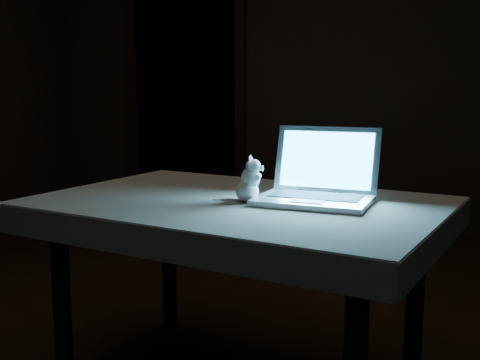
% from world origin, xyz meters
% --- Properties ---
extents(floor, '(5.00, 5.00, 0.00)m').
position_xyz_m(floor, '(0.00, 0.00, 0.00)').
color(floor, black).
rests_on(floor, ground).
extents(back_wall, '(4.50, 0.04, 2.60)m').
position_xyz_m(back_wall, '(0.00, 2.50, 1.30)').
color(back_wall, black).
rests_on(back_wall, ground).
extents(doorway, '(1.06, 0.36, 2.13)m').
position_xyz_m(doorway, '(-1.10, 2.50, 1.06)').
color(doorway, black).
rests_on(doorway, back_wall).
extents(table, '(1.55, 1.19, 0.74)m').
position_xyz_m(table, '(0.18, -0.25, 0.37)').
color(table, black).
rests_on(table, floor).
extents(tablecloth, '(1.52, 1.05, 0.10)m').
position_xyz_m(tablecloth, '(0.26, -0.25, 0.69)').
color(tablecloth, '#BEB19D').
rests_on(tablecloth, table).
extents(laptop, '(0.44, 0.40, 0.28)m').
position_xyz_m(laptop, '(0.46, -0.24, 0.88)').
color(laptop, silver).
rests_on(laptop, tablecloth).
extents(plush_mouse, '(0.15, 0.15, 0.17)m').
position_xyz_m(plush_mouse, '(0.22, -0.28, 0.83)').
color(plush_mouse, silver).
rests_on(plush_mouse, tablecloth).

